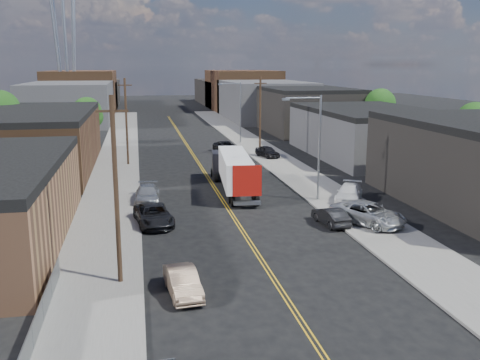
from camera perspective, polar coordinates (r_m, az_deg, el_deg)
name	(u,v)px	position (r m, az deg, el deg)	size (l,w,h in m)	color
ground	(187,145)	(78.61, -5.70, 3.76)	(260.00, 260.00, 0.00)	black
centerline	(198,163)	(63.89, -4.45, 1.84)	(0.32, 120.00, 0.01)	gold
sidewalk_left	(117,165)	(63.54, -13.00, 1.56)	(5.00, 140.00, 0.15)	slate
sidewalk_right	(276,160)	(65.60, 3.83, 2.18)	(5.00, 140.00, 0.15)	slate
warehouse_brown	(36,141)	(62.97, -20.93, 3.95)	(12.00, 26.00, 6.60)	#533621
industrial_right_b	(369,132)	(70.27, 13.60, 4.99)	(14.00, 24.00, 6.10)	#3D3D3F
industrial_right_c	(306,110)	(94.35, 7.08, 7.45)	(14.00, 22.00, 7.60)	black
skyline_left_a	(70,103)	(113.46, -17.64, 7.87)	(16.00, 30.00, 8.00)	#3D3D3F
skyline_right_a	(264,100)	(115.89, 2.61, 8.50)	(16.00, 30.00, 8.00)	#3D3D3F
skyline_left_b	(82,92)	(138.23, -16.51, 9.03)	(16.00, 26.00, 10.00)	#533621
skyline_right_b	(242,90)	(140.23, 0.20, 9.56)	(16.00, 26.00, 10.00)	#533621
skyline_left_c	(89,94)	(158.20, -15.80, 8.87)	(16.00, 40.00, 7.00)	black
skyline_right_c	(229,92)	(159.95, -1.20, 9.35)	(16.00, 40.00, 7.00)	black
streetlight_near	(315,139)	(45.31, 8.00, 4.30)	(3.39, 0.25, 9.00)	gray
streetlight_far	(238,107)	(79.06, -0.24, 7.75)	(3.39, 0.25, 9.00)	gray
utility_pole_left_near	(116,190)	(28.20, -13.08, -1.08)	(1.60, 0.26, 10.00)	black
utility_pole_left_far	(126,121)	(62.79, -12.03, 6.16)	(1.60, 0.26, 10.00)	black
utility_pole_right	(260,116)	(67.50, 2.16, 6.82)	(1.60, 0.26, 10.00)	black
chainlink_fence	(32,338)	(24.01, -21.27, -15.44)	(0.05, 16.00, 1.22)	slate
tree_left_mid	(1,113)	(74.66, -24.16, 6.55)	(5.10, 5.04, 8.37)	black
tree_left_far	(87,114)	(80.06, -15.96, 6.80)	(4.35, 4.20, 6.97)	black
tree_right_near	(475,125)	(65.38, 23.80, 5.39)	(4.60, 4.48, 7.44)	black
tree_right_far	(380,106)	(86.09, 14.75, 7.62)	(4.85, 4.76, 7.91)	black
semi_truck	(232,169)	(49.44, -0.82, 1.22)	(3.31, 13.94, 3.59)	white
car_left_b	(183,282)	(27.72, -6.12, -10.78)	(1.42, 4.08, 1.34)	#846B56
car_left_c	(154,215)	(39.50, -9.20, -3.72)	(2.43, 5.26, 1.46)	black
car_left_d	(147,194)	(46.00, -9.87, -1.50)	(1.99, 4.89, 1.42)	#A1A4A6
car_right_oncoming	(331,216)	(39.57, 9.65, -3.84)	(1.37, 3.92, 1.29)	black
car_right_lot_a	(368,213)	(39.74, 13.51, -3.49)	(2.64, 5.72, 1.59)	#BABEC0
car_right_lot_b	(349,193)	(46.21, 11.55, -1.34)	(1.92, 4.73, 1.37)	silver
car_right_lot_c	(267,151)	(66.92, 2.94, 3.06)	(1.64, 4.07, 1.39)	black
car_ahead_truck	(226,147)	(70.86, -1.49, 3.51)	(2.50, 5.43, 1.51)	black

